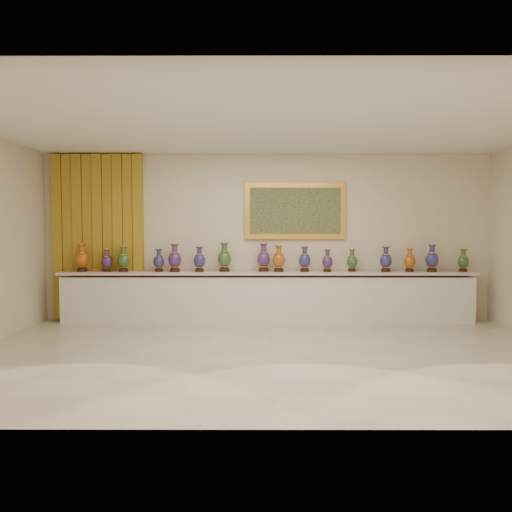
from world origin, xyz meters
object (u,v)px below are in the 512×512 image
at_px(vase_0, 82,259).
at_px(vase_2, 123,260).
at_px(vase_1, 107,261).
at_px(counter, 267,298).

height_order(vase_0, vase_2, vase_0).
bearing_deg(vase_0, vase_1, -0.26).
bearing_deg(vase_2, counter, 1.09).
bearing_deg(vase_2, vase_1, 176.30).
distance_m(counter, vase_2, 2.61).
xyz_separation_m(counter, vase_1, (-2.82, -0.03, 0.64)).
relative_size(counter, vase_0, 14.82).
xyz_separation_m(vase_0, vase_2, (0.73, -0.02, -0.02)).
relative_size(vase_1, vase_2, 0.88).
relative_size(vase_0, vase_2, 1.10).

